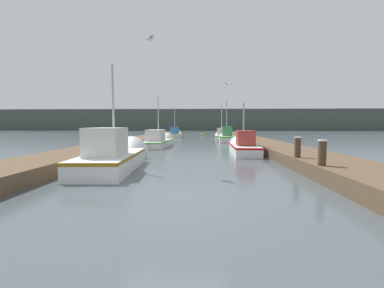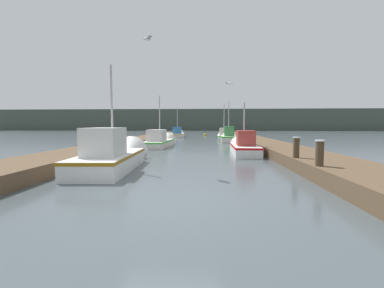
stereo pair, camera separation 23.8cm
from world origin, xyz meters
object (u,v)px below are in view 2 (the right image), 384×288
at_px(fishing_boat_5, 178,134).
at_px(mooring_piling_3, 164,134).
at_px(fishing_boat_4, 224,136).
at_px(fishing_boat_1, 243,146).
at_px(seagull_lead, 148,39).
at_px(fishing_boat_2, 161,141).
at_px(fishing_boat_3, 228,137).
at_px(seagull_1, 229,84).
at_px(channel_buoy, 205,135).
at_px(mooring_piling_1, 240,137).
at_px(mooring_piling_0, 319,161).
at_px(mooring_piling_2, 296,154).
at_px(fishing_boat_0, 116,155).

xyz_separation_m(fishing_boat_5, mooring_piling_3, (-1.18, -3.75, 0.18)).
bearing_deg(fishing_boat_4, fishing_boat_1, -87.05).
bearing_deg(seagull_lead, fishing_boat_2, -29.54).
distance_m(fishing_boat_3, fishing_boat_5, 10.55).
bearing_deg(fishing_boat_5, fishing_boat_1, -75.33).
distance_m(fishing_boat_1, seagull_1, 3.85).
distance_m(channel_buoy, seagull_lead, 30.45).
xyz_separation_m(mooring_piling_1, seagull_1, (-1.85, -9.24, 3.63)).
distance_m(fishing_boat_4, mooring_piling_0, 22.89).
relative_size(fishing_boat_2, seagull_lead, 11.64).
bearing_deg(fishing_boat_5, mooring_piling_2, -76.72).
distance_m(fishing_boat_3, mooring_piling_3, 8.76).
distance_m(mooring_piling_3, seagull_1, 16.80).
bearing_deg(seagull_1, channel_buoy, -115.45).
height_order(fishing_boat_1, seagull_lead, seagull_lead).
xyz_separation_m(fishing_boat_1, mooring_piling_1, (0.99, 9.54, 0.10)).
xyz_separation_m(mooring_piling_2, channel_buoy, (-3.62, 30.06, -0.50)).
distance_m(fishing_boat_3, mooring_piling_0, 18.14).
height_order(channel_buoy, seagull_lead, seagull_lead).
height_order(fishing_boat_4, seagull_lead, seagull_lead).
bearing_deg(fishing_boat_2, mooring_piling_0, -57.23).
distance_m(fishing_boat_1, mooring_piling_0, 7.64).
height_order(fishing_boat_4, mooring_piling_2, fishing_boat_4).
bearing_deg(channel_buoy, fishing_boat_0, -96.47).
bearing_deg(mooring_piling_0, channel_buoy, 96.52).
bearing_deg(fishing_boat_3, fishing_boat_1, -87.66).
distance_m(fishing_boat_3, fishing_boat_4, 4.76).
bearing_deg(fishing_boat_5, fishing_boat_3, -57.63).
relative_size(fishing_boat_5, mooring_piling_1, 5.01).
xyz_separation_m(fishing_boat_0, seagull_lead, (1.45, -0.38, 4.41)).
xyz_separation_m(fishing_boat_1, fishing_boat_3, (-0.01, 10.56, 0.06)).
xyz_separation_m(fishing_boat_2, fishing_boat_3, (5.80, 5.89, 0.06)).
bearing_deg(fishing_boat_1, fishing_boat_3, 91.32).
relative_size(fishing_boat_1, mooring_piling_0, 4.07).
distance_m(fishing_boat_0, seagull_lead, 4.66).
xyz_separation_m(fishing_boat_3, seagull_1, (-0.85, -10.25, 3.67)).
bearing_deg(fishing_boat_1, mooring_piling_1, 85.36).
bearing_deg(fishing_boat_4, channel_buoy, 106.62).
relative_size(mooring_piling_0, mooring_piling_1, 1.24).
xyz_separation_m(mooring_piling_1, mooring_piling_2, (0.16, -15.19, 0.12)).
bearing_deg(channel_buoy, fishing_boat_3, -79.94).
height_order(fishing_boat_3, mooring_piling_1, fishing_boat_3).
xyz_separation_m(mooring_piling_2, seagull_1, (-2.01, 5.95, 3.51)).
distance_m(mooring_piling_1, channel_buoy, 15.27).
distance_m(fishing_boat_2, channel_buoy, 20.03).
height_order(fishing_boat_1, mooring_piling_2, fishing_boat_1).
height_order(mooring_piling_2, mooring_piling_3, mooring_piling_2).
distance_m(fishing_boat_4, mooring_piling_1, 5.88).
xyz_separation_m(fishing_boat_3, fishing_boat_4, (-0.15, 4.75, -0.08)).
relative_size(channel_buoy, seagull_lead, 1.89).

